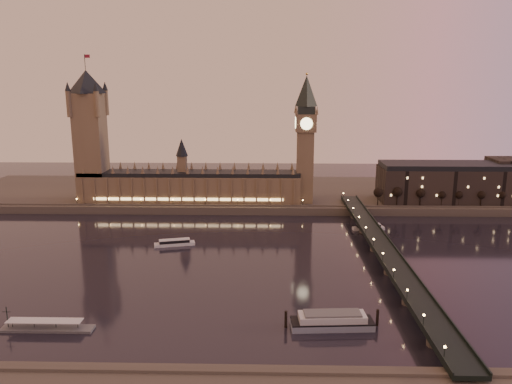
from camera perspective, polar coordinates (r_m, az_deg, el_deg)
ground at (r=299.19m, az=-3.31°, el=-7.79°), size 700.00×700.00×0.00m
far_embankment at (r=455.75m, az=2.11°, el=-0.16°), size 560.00×130.00×6.00m
palace_of_westminster at (r=413.67m, az=-7.56°, el=1.05°), size 180.00×26.62×52.00m
victoria_tower at (r=426.98m, az=-18.46°, el=6.86°), size 31.68×31.68×118.00m
big_ben at (r=403.37m, az=5.69°, el=6.88°), size 17.68×17.68×104.00m
westminster_bridge at (r=304.03m, az=14.27°, el=-6.74°), size 13.20×260.00×15.30m
city_block at (r=452.03m, az=23.59°, el=1.15°), size 155.00×45.00×34.00m
bare_tree_0 at (r=407.56m, az=13.60°, el=-0.21°), size 6.53×6.53×13.28m
bare_tree_1 at (r=411.42m, az=15.86°, el=-0.22°), size 6.53×6.53×13.28m
bare_tree_2 at (r=415.91m, az=18.08°, el=-0.23°), size 6.53×6.53×13.28m
bare_tree_3 at (r=421.02m, az=20.25°, el=-0.24°), size 6.53×6.53×13.28m
bare_tree_4 at (r=426.71m, az=22.37°, el=-0.25°), size 6.53×6.53×13.28m
bare_tree_5 at (r=432.96m, az=24.42°, el=-0.25°), size 6.53×6.53×13.28m
bare_tree_6 at (r=439.76m, az=26.42°, el=-0.26°), size 6.53×6.53×13.28m
cruise_boat_a at (r=327.80m, az=-9.30°, el=-5.74°), size 26.46×11.71×4.14m
cruise_boat_b at (r=365.66m, az=12.73°, el=-3.93°), size 23.17×8.73×4.17m
moored_barge at (r=224.62m, az=8.69°, el=-14.34°), size 41.11×12.15×7.55m
pontoon_pier at (r=238.81m, az=-22.78°, el=-14.08°), size 39.55×6.59×10.55m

